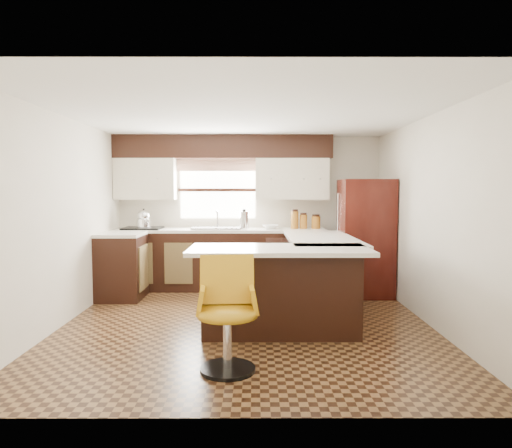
{
  "coord_description": "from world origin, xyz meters",
  "views": [
    {
      "loc": [
        0.1,
        -5.19,
        1.55
      ],
      "look_at": [
        0.11,
        0.45,
        1.13
      ],
      "focal_mm": 32.0,
      "sensor_mm": 36.0,
      "label": 1
    }
  ],
  "objects_px": {
    "bar_chair": "(227,315)",
    "peninsula_return": "(281,292)",
    "refrigerator": "(365,238)",
    "peninsula_long": "(317,275)"
  },
  "relations": [
    {
      "from": "bar_chair",
      "to": "peninsula_return",
      "type": "bearing_deg",
      "value": 59.85
    },
    {
      "from": "refrigerator",
      "to": "peninsula_return",
      "type": "bearing_deg",
      "value": -126.69
    },
    {
      "from": "peninsula_long",
      "to": "refrigerator",
      "type": "relative_size",
      "value": 1.15
    },
    {
      "from": "peninsula_return",
      "to": "refrigerator",
      "type": "height_order",
      "value": "refrigerator"
    },
    {
      "from": "peninsula_return",
      "to": "bar_chair",
      "type": "distance_m",
      "value": 1.16
    },
    {
      "from": "bar_chair",
      "to": "peninsula_long",
      "type": "bearing_deg",
      "value": 58.81
    },
    {
      "from": "peninsula_long",
      "to": "refrigerator",
      "type": "distance_m",
      "value": 1.23
    },
    {
      "from": "refrigerator",
      "to": "bar_chair",
      "type": "distance_m",
      "value": 3.41
    },
    {
      "from": "peninsula_long",
      "to": "peninsula_return",
      "type": "distance_m",
      "value": 1.11
    },
    {
      "from": "peninsula_long",
      "to": "refrigerator",
      "type": "height_order",
      "value": "refrigerator"
    }
  ]
}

